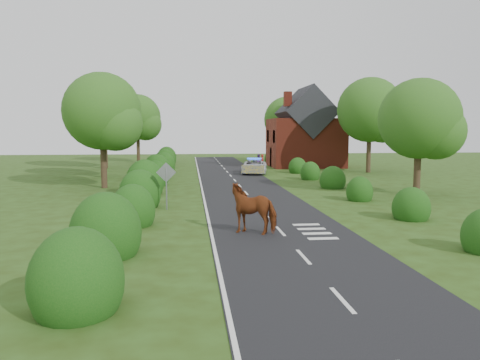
{
  "coord_description": "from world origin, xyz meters",
  "views": [
    {
      "loc": [
        -3.74,
        -22.93,
        4.25
      ],
      "look_at": [
        -0.81,
        4.28,
        1.3
      ],
      "focal_mm": 35.0,
      "sensor_mm": 36.0,
      "label": 1
    }
  ],
  "objects": [
    {
      "name": "tree_left_d",
      "position": [
        -10.23,
        39.85,
        5.64
      ],
      "size": [
        6.15,
        6.0,
        8.89
      ],
      "color": "#332316",
      "rests_on": "ground"
    },
    {
      "name": "cow",
      "position": [
        -1.13,
        -3.97,
        0.86
      ],
      "size": [
        2.72,
        2.06,
        1.72
      ],
      "primitive_type": "imported",
      "rotation": [
        0.0,
        0.0,
        -1.94
      ],
      "color": "maroon",
      "rests_on": "ground"
    },
    {
      "name": "road",
      "position": [
        0.0,
        15.0,
        0.01
      ],
      "size": [
        6.0,
        70.0,
        0.02
      ],
      "primitive_type": "cube",
      "color": "black",
      "rests_on": "ground"
    },
    {
      "name": "house",
      "position": [
        9.49,
        30.0,
        3.79
      ],
      "size": [
        8.0,
        7.4,
        9.17
      ],
      "color": "maroon",
      "rests_on": "ground"
    },
    {
      "name": "tree_left_c",
      "position": [
        -12.7,
        29.83,
        6.53
      ],
      "size": [
        6.97,
        6.8,
        10.22
      ],
      "color": "#332316",
      "rests_on": "ground"
    },
    {
      "name": "tree_right_c",
      "position": [
        9.27,
        37.85,
        5.34
      ],
      "size": [
        6.15,
        6.0,
        8.58
      ],
      "color": "#332316",
      "rests_on": "ground"
    },
    {
      "name": "tree_left_a",
      "position": [
        -9.75,
        11.86,
        5.34
      ],
      "size": [
        5.74,
        5.6,
        8.38
      ],
      "color": "#332316",
      "rests_on": "ground"
    },
    {
      "name": "tree_left_b",
      "position": [
        -11.25,
        19.86,
        5.04
      ],
      "size": [
        5.74,
        5.6,
        8.07
      ],
      "color": "#332316",
      "rests_on": "ground"
    },
    {
      "name": "pedestrian_red",
      "position": [
        4.05,
        27.18,
        0.8
      ],
      "size": [
        0.69,
        0.67,
        1.6
      ],
      "primitive_type": "imported",
      "rotation": [
        0.0,
        0.0,
        3.86
      ],
      "color": "maroon",
      "rests_on": "ground"
    },
    {
      "name": "tree_right_a",
      "position": [
        11.23,
        5.87,
        4.74
      ],
      "size": [
        5.33,
        5.2,
        7.56
      ],
      "color": "#332316",
      "rests_on": "ground"
    },
    {
      "name": "hedgerow_left",
      "position": [
        -6.51,
        11.69,
        0.75
      ],
      "size": [
        2.75,
        50.41,
        3.0
      ],
      "color": "#174911",
      "rests_on": "ground"
    },
    {
      "name": "road_sign",
      "position": [
        -5.0,
        2.0,
        1.65
      ],
      "size": [
        1.06,
        0.08,
        2.53
      ],
      "color": "gray",
      "rests_on": "ground"
    },
    {
      "name": "pedestrian_purple",
      "position": [
        3.82,
        28.2,
        0.78
      ],
      "size": [
        0.97,
        0.95,
        1.57
      ],
      "primitive_type": "imported",
      "rotation": [
        0.0,
        0.0,
        2.42
      ],
      "color": "#532E78",
      "rests_on": "ground"
    },
    {
      "name": "hedgerow_right",
      "position": [
        6.6,
        11.21,
        0.55
      ],
      "size": [
        2.1,
        45.78,
        2.1
      ],
      "color": "#174911",
      "rests_on": "ground"
    },
    {
      "name": "ground",
      "position": [
        0.0,
        0.0,
        0.0
      ],
      "size": [
        120.0,
        120.0,
        0.0
      ],
      "primitive_type": "plane",
      "color": "#2A3D10"
    },
    {
      "name": "police_van",
      "position": [
        2.5,
        22.04,
        0.69
      ],
      "size": [
        3.16,
        5.33,
        1.53
      ],
      "rotation": [
        0.0,
        0.0,
        -0.19
      ],
      "color": "silver",
      "rests_on": "ground"
    },
    {
      "name": "tree_right_b",
      "position": [
        14.29,
        21.84,
        5.94
      ],
      "size": [
        6.56,
        6.4,
        9.4
      ],
      "color": "#332316",
      "rests_on": "ground"
    },
    {
      "name": "road_markings",
      "position": [
        -1.6,
        12.93,
        0.03
      ],
      "size": [
        4.96,
        70.0,
        0.01
      ],
      "color": "white",
      "rests_on": "road"
    }
  ]
}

